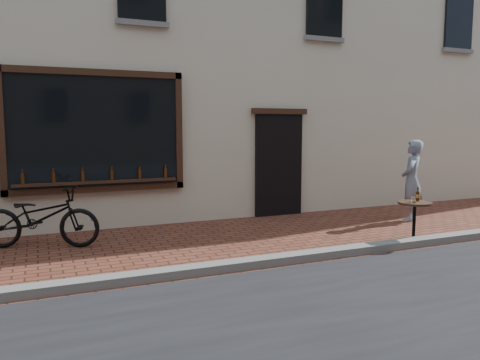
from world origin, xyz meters
name	(u,v)px	position (x,y,z in m)	size (l,w,h in m)	color
ground	(274,269)	(0.00, 0.00, 0.00)	(90.00, 90.00, 0.00)	#592A1C
kerb	(268,261)	(0.00, 0.20, 0.06)	(90.00, 0.25, 0.12)	slate
shop_building	(156,4)	(0.00, 6.50, 5.00)	(28.00, 6.20, 10.00)	beige
cargo_bicycle	(38,217)	(-2.94, 2.53, 0.50)	(2.23, 1.34, 1.05)	black
bistro_table	(414,214)	(2.80, 0.35, 0.50)	(0.54, 0.54, 0.93)	black
pedestrian	(412,180)	(4.13, 1.84, 0.83)	(0.61, 0.40, 1.67)	slate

